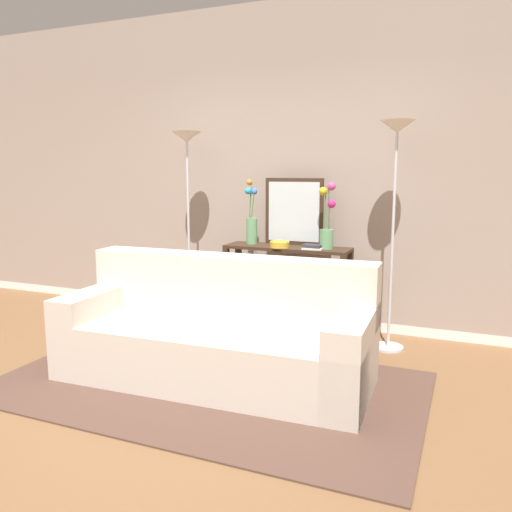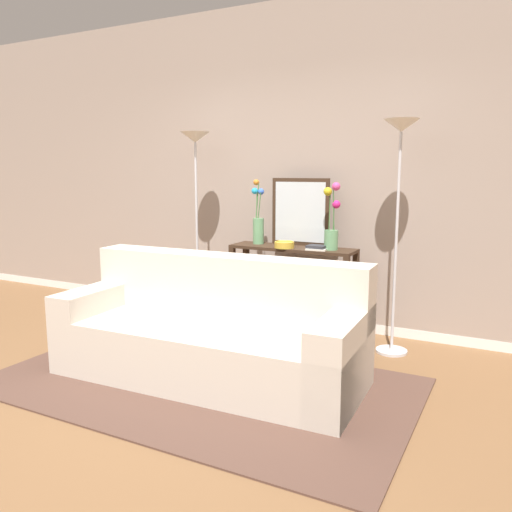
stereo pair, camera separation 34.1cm
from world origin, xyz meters
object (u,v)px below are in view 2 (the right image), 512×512
(floor_lamp_right, at_px, (399,172))
(wall_mirror, at_px, (300,212))
(floor_lamp_left, at_px, (196,174))
(book_row_under_console, at_px, (262,323))
(console_table, at_px, (292,275))
(fruit_bowl, at_px, (284,245))
(book_stack, at_px, (317,248))
(couch, at_px, (211,336))
(vase_short_flowers, at_px, (332,226))
(vase_tall_flowers, at_px, (258,223))

(floor_lamp_right, bearing_deg, wall_mirror, 166.24)
(floor_lamp_left, xyz_separation_m, book_row_under_console, (0.67, 0.10, -1.42))
(console_table, distance_m, fruit_bowl, 0.31)
(floor_lamp_right, height_order, book_stack, floor_lamp_right)
(couch, xyz_separation_m, vase_short_flowers, (0.48, 1.23, 0.72))
(floor_lamp_left, bearing_deg, wall_mirror, 13.02)
(vase_tall_flowers, distance_m, vase_short_flowers, 0.75)
(console_table, xyz_separation_m, floor_lamp_right, (0.96, -0.10, 0.95))
(floor_lamp_left, height_order, book_row_under_console, floor_lamp_left)
(console_table, xyz_separation_m, vase_short_flowers, (0.37, -0.00, 0.48))
(couch, xyz_separation_m, book_row_under_console, (-0.21, 1.24, -0.26))
(floor_lamp_left, height_order, floor_lamp_right, floor_lamp_right)
(console_table, xyz_separation_m, floor_lamp_left, (-0.98, -0.10, 0.92))
(console_table, distance_m, wall_mirror, 0.59)
(vase_short_flowers, bearing_deg, book_row_under_console, 179.61)
(vase_tall_flowers, height_order, vase_short_flowers, vase_tall_flowers)
(vase_short_flowers, distance_m, book_stack, 0.23)
(vase_tall_flowers, xyz_separation_m, book_stack, (0.64, -0.11, -0.18))
(couch, bearing_deg, book_stack, 72.52)
(console_table, xyz_separation_m, book_stack, (0.26, -0.07, 0.29))
(couch, xyz_separation_m, book_stack, (0.37, 1.17, 0.52))
(floor_lamp_right, bearing_deg, book_stack, 177.53)
(book_stack, height_order, book_row_under_console, book_stack)
(console_table, height_order, vase_short_flowers, vase_short_flowers)
(vase_tall_flowers, distance_m, fruit_bowl, 0.40)
(fruit_bowl, bearing_deg, wall_mirror, 75.93)
(vase_short_flowers, bearing_deg, wall_mirror, 159.08)
(floor_lamp_right, relative_size, vase_tall_flowers, 3.13)
(vase_tall_flowers, xyz_separation_m, book_row_under_console, (0.06, -0.04, -0.97))
(fruit_bowl, bearing_deg, floor_lamp_right, -0.27)
(console_table, height_order, book_stack, book_stack)
(console_table, distance_m, book_stack, 0.40)
(couch, height_order, console_table, couch)
(couch, height_order, vase_short_flowers, vase_short_flowers)
(console_table, relative_size, floor_lamp_right, 0.61)
(console_table, xyz_separation_m, fruit_bowl, (-0.04, -0.09, 0.30))
(vase_tall_flowers, relative_size, vase_short_flowers, 1.03)
(vase_short_flowers, bearing_deg, fruit_bowl, -167.82)
(vase_tall_flowers, relative_size, book_stack, 3.20)
(couch, distance_m, book_stack, 1.33)
(floor_lamp_left, xyz_separation_m, vase_tall_flowers, (0.61, 0.14, -0.46))
(floor_lamp_left, height_order, vase_tall_flowers, floor_lamp_left)
(console_table, distance_m, book_row_under_console, 0.59)
(floor_lamp_left, height_order, vase_short_flowers, floor_lamp_left)
(floor_lamp_left, xyz_separation_m, book_stack, (1.25, 0.03, -0.64))
(floor_lamp_right, relative_size, book_row_under_console, 5.96)
(floor_lamp_left, bearing_deg, vase_tall_flowers, 12.65)
(book_row_under_console, bearing_deg, floor_lamp_left, -171.63)
(console_table, bearing_deg, couch, -94.81)
(wall_mirror, relative_size, fruit_bowl, 3.48)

